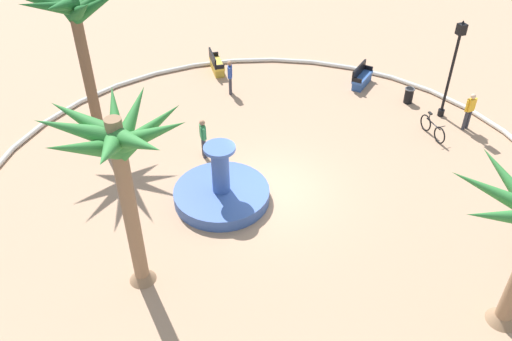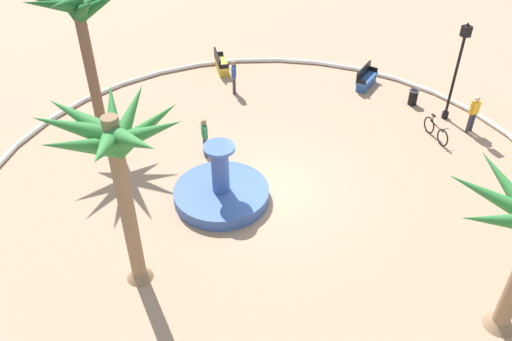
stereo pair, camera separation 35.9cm
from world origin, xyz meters
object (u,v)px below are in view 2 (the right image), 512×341
Objects in this scene: lamppost at (458,65)px; bench_east at (221,65)px; bicycle_red_frame at (436,131)px; bench_west at (366,80)px; palm_tree_near_fountain at (79,16)px; palm_tree_by_curb at (116,151)px; person_pedestrian_stroll at (205,136)px; person_cyclist_photo at (234,75)px; person_cyclist_helmet at (474,112)px; fountain at (221,192)px; trash_bin at (413,97)px.

bench_east is at bearing 46.77° from lamppost.
bicycle_red_frame is (-8.81, -6.67, 0.04)m from bench_east.
palm_tree_near_fountain is at bearing 88.99° from bench_west.
palm_tree_by_curb is 7.49m from person_pedestrian_stroll.
lamppost is 2.54× the size of bicycle_red_frame.
palm_tree_near_fountain is at bearing 101.10° from person_cyclist_photo.
person_cyclist_helmet is (-1.26, -0.31, -1.62)m from lamppost.
palm_tree_by_curb is 3.54× the size of person_cyclist_helmet.
person_cyclist_helmet is at bearing -109.54° from palm_tree_near_fountain.
fountain is at bearing 94.25° from person_cyclist_helmet.
bicycle_red_frame is (-5.19, -12.99, -4.61)m from palm_tree_near_fountain.
person_cyclist_photo is (1.45, 6.19, 0.58)m from bench_west.
fountain is 10.05m from bench_east.
fountain is at bearing 123.11° from bench_west.
palm_tree_by_curb is 3.59× the size of person_cyclist_photo.
trash_bin is (3.59, -10.12, 0.06)m from fountain.
person_cyclist_photo is at bearing -31.39° from palm_tree_by_curb.
bicycle_red_frame is (0.85, -9.45, 0.06)m from fountain.
palm_tree_near_fountain is at bearing 119.83° from bench_east.
bench_west is at bearing -70.83° from person_pedestrian_stroll.
person_pedestrian_stroll is at bearing -131.59° from palm_tree_near_fountain.
person_cyclist_photo is at bearing -20.60° from fountain.
palm_tree_near_fountain reaches higher than fountain.
palm_tree_by_curb reaches higher than person_pedestrian_stroll.
palm_tree_near_fountain is at bearing 70.46° from person_cyclist_helmet.
person_pedestrian_stroll is at bearing 109.17° from bench_west.
bench_east is 0.98× the size of person_pedestrian_stroll.
fountain is at bearing 109.53° from trash_bin.
fountain is 11.26m from lamppost.
person_cyclist_helmet is at bearing -136.57° from bench_east.
bench_east is at bearing 57.98° from bench_west.
person_pedestrian_stroll is at bearing 159.10° from bench_east.
palm_tree_near_fountain is 13.30m from bench_west.
lamppost is at bearing -154.39° from trash_bin.
bench_west is 5.00m from bicycle_red_frame.
person_pedestrian_stroll is (-3.05, 8.78, 0.60)m from bench_west.
trash_bin is at bearing -64.97° from palm_tree_by_curb.
palm_tree_by_curb is 3.54× the size of person_pedestrian_stroll.
lamppost reaches higher than trash_bin.
person_pedestrian_stroll reaches higher than person_cyclist_photo.
fountain is 2.07× the size of bench_east.
bench_east is 0.98× the size of person_cyclist_helmet.
bicycle_red_frame is (3.55, -12.80, -4.30)m from palm_tree_by_curb.
bench_west is at bearing 23.96° from person_cyclist_helmet.
person_pedestrian_stroll reaches higher than person_cyclist_helmet.
person_pedestrian_stroll is (2.77, -0.15, 0.62)m from fountain.
palm_tree_near_fountain is 1.45× the size of lamppost.
fountain is 7.79m from person_cyclist_photo.
bench_east is at bearing 50.39° from trash_bin.
bicycle_red_frame is 1.78m from person_cyclist_helmet.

